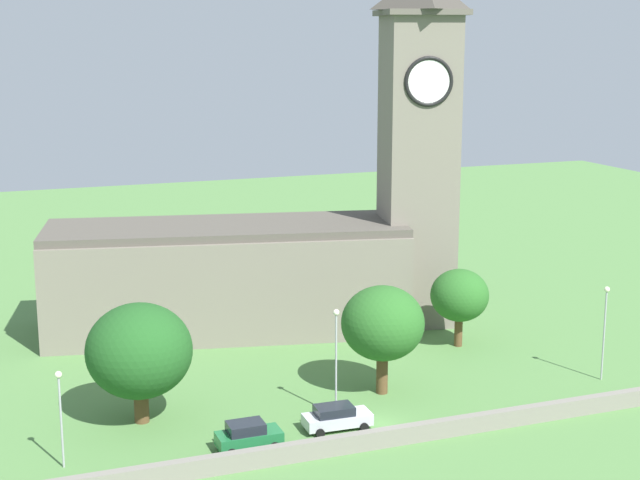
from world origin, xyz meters
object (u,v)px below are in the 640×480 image
church (279,242)px  tree_churchyard (383,324)px  streetlamp_west_end (60,403)px  tree_riverside_east (460,296)px  streetlamp_west_mid (336,346)px  tree_riverside_west (139,351)px  car_green (248,436)px  streetlamp_central (605,319)px  car_silver (336,417)px

church → tree_churchyard: 18.86m
streetlamp_west_end → tree_riverside_east: 36.69m
streetlamp_west_mid → streetlamp_west_end: bearing=-174.8°
church → streetlamp_west_mid: bearing=-97.8°
streetlamp_west_end → tree_churchyard: size_ratio=0.76×
tree_riverside_west → streetlamp_west_mid: bearing=-15.8°
car_green → streetlamp_west_mid: 9.16m
church → streetlamp_central: bearing=-49.1°
car_silver → tree_riverside_west: (-12.22, 5.94, 4.31)m
car_green → tree_riverside_west: tree_riverside_west is taller
car_silver → tree_riverside_west: size_ratio=0.55×
tree_riverside_west → tree_churchyard: 17.94m
car_silver → streetlamp_central: streetlamp_central is taller
car_green → streetlamp_central: bearing=5.1°
streetlamp_west_end → tree_riverside_west: size_ratio=0.74×
tree_riverside_west → tree_churchyard: size_ratio=1.03×
car_green → car_silver: bearing=9.3°
streetlamp_west_mid → tree_churchyard: tree_churchyard is taller
church → streetlamp_west_mid: church is taller
car_green → streetlamp_west_end: streetlamp_west_end is taller
streetlamp_west_end → streetlamp_central: bearing=1.4°
church → tree_riverside_east: 17.01m
car_green → car_silver: size_ratio=0.90×
streetlamp_west_mid → tree_riverside_west: bearing=164.2°
car_green → tree_riverside_west: 9.94m
tree_churchyard → tree_riverside_east: bearing=35.9°
tree_riverside_west → streetlamp_central: bearing=-7.1°
car_silver → streetlamp_central: (22.93, 1.55, 4.11)m
streetlamp_west_mid → tree_riverside_west: (-13.08, 3.69, 0.04)m
tree_riverside_east → tree_riverside_west: bearing=-166.5°
car_green → car_silver: 6.68m
car_silver → tree_riverside_east: 21.20m
streetlamp_west_mid → tree_churchyard: (4.84, 2.79, 0.31)m
car_green → tree_churchyard: 14.44m
church → streetlamp_central: size_ratio=5.09×
tree_riverside_west → tree_riverside_east: size_ratio=1.25×
car_silver → streetlamp_west_end: (-18.10, 0.52, 3.42)m
church → car_green: size_ratio=9.08×
church → streetlamp_west_end: bearing=-133.4°
car_silver → tree_riverside_west: 14.26m
tree_riverside_west → car_green: bearing=-51.3°
church → tree_riverside_west: bearing=-132.2°
church → tree_churchyard: church is taller
streetlamp_west_end → tree_churchyard: (23.79, 4.53, 1.16)m
streetlamp_west_mid → tree_riverside_east: streetlamp_west_mid is taller
car_green → tree_churchyard: size_ratio=0.51×
streetlamp_central → tree_riverside_east: (-6.46, 11.29, -0.46)m
streetlamp_west_mid → car_silver: bearing=-110.8°
car_silver → streetlamp_west_end: streetlamp_west_end is taller
tree_churchyard → church: bearing=95.8°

